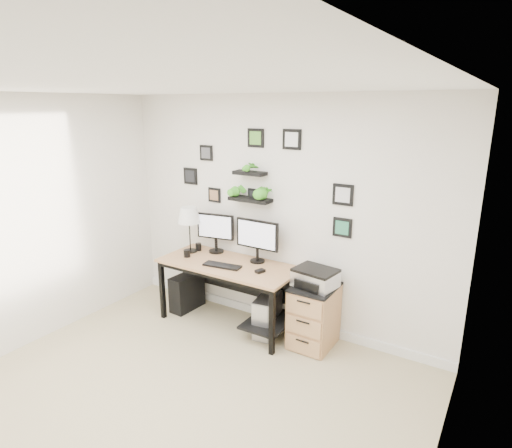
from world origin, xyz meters
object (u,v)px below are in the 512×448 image
Objects in this scene: desk at (233,273)px; table_lamp at (189,216)px; mug at (187,253)px; pc_tower_grey at (267,315)px; printer at (315,278)px; file_cabinet at (314,316)px; monitor_left at (216,230)px; pc_tower_black at (187,292)px; monitor_right at (257,237)px.

desk is 0.87m from table_lamp.
table_lamp reaches higher than mug.
printer is at bearing 6.51° from pc_tower_grey.
file_cabinet is at bearing 0.26° from table_lamp.
mug is at bearing -61.95° from table_lamp.
monitor_left is 1.07× the size of pc_tower_black.
printer reaches higher than pc_tower_grey.
monitor_right is at bearing 20.05° from mug.
table_lamp is 0.45m from mug.
pc_tower_grey is (1.16, 0.00, -0.00)m from pc_tower_black.
monitor_right is (0.60, -0.02, 0.01)m from monitor_left.
monitor_right is at bearing 13.84° from pc_tower_black.
pc_tower_black is (-0.04, -0.05, -0.97)m from table_lamp.
printer reaches higher than file_cabinet.
monitor_left reaches higher than file_cabinet.
pc_tower_grey is at bearing 3.43° from pc_tower_black.
monitor_right reaches higher than pc_tower_grey.
monitor_right is at bearing 171.94° from printer.
pc_tower_grey is at bearing -13.06° from monitor_left.
monitor_right is 6.13× the size of mug.
monitor_right reaches higher than mug.
mug reaches higher than desk.
printer is at bearing 5.47° from pc_tower_black.
table_lamp reaches higher than printer.
mug is 0.19× the size of pc_tower_black.
pc_tower_grey is at bearing -173.49° from printer.
monitor_left is at bearing 174.43° from printer.
mug is at bearing -173.42° from printer.
mug is 0.13× the size of file_cabinet.
monitor_right reaches higher than printer.
desk is at bearing 3.30° from pc_tower_black.
table_lamp is at bearing 52.79° from pc_tower_black.
monitor_right is 0.88m from mug.
mug is 0.18× the size of pc_tower_grey.
pc_tower_black is at bearing 138.05° from mug.
monitor_left is at bearing 177.65° from monitor_right.
mug reaches higher than file_cabinet.
mug is (0.09, -0.17, -0.40)m from table_lamp.
monitor_right is 0.79× the size of file_cabinet.
monitor_left reaches higher than printer.
table_lamp is at bearing -179.74° from file_cabinet.
monitor_left reaches higher than desk.
mug reaches higher than pc_tower_grey.
monitor_left is 5.51× the size of mug.
pc_tower_black is 0.67× the size of file_cabinet.
desk is 0.50m from monitor_right.
desk is 3.56× the size of pc_tower_black.
monitor_left is at bearing 34.55° from pc_tower_black.
pc_tower_black is at bearing -179.96° from pc_tower_grey.
mug is at bearing -173.38° from pc_tower_grey.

